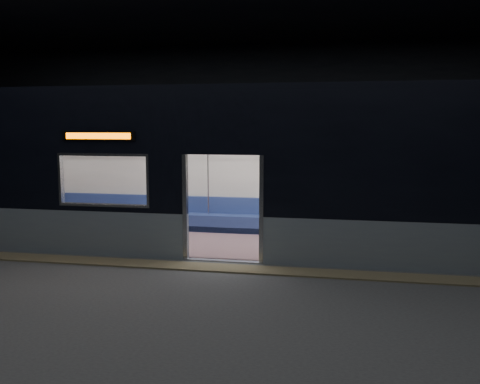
% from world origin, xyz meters
% --- Properties ---
extents(station_floor, '(24.00, 14.00, 0.01)m').
position_xyz_m(station_floor, '(0.00, 0.00, -0.01)').
color(station_floor, '#47494C').
rests_on(station_floor, ground).
extents(station_envelope, '(24.00, 14.00, 5.00)m').
position_xyz_m(station_envelope, '(0.00, 0.00, 3.66)').
color(station_envelope, black).
rests_on(station_envelope, station_floor).
extents(tactile_strip, '(22.80, 0.50, 0.03)m').
position_xyz_m(tactile_strip, '(0.00, 0.55, 0.01)').
color(tactile_strip, '#8C7F59').
rests_on(tactile_strip, station_floor).
extents(metro_car, '(18.00, 3.04, 3.35)m').
position_xyz_m(metro_car, '(-0.00, 2.54, 1.85)').
color(metro_car, '#8899A3').
rests_on(metro_car, station_floor).
extents(passenger, '(0.40, 0.65, 1.29)m').
position_xyz_m(passenger, '(1.57, 3.55, 0.76)').
color(passenger, black).
rests_on(passenger, metro_car).
extents(handbag, '(0.28, 0.26, 0.12)m').
position_xyz_m(handbag, '(1.56, 3.34, 0.65)').
color(handbag, black).
rests_on(handbag, passenger).
extents(transit_map, '(1.06, 0.03, 0.69)m').
position_xyz_m(transit_map, '(2.86, 3.85, 1.49)').
color(transit_map, white).
rests_on(transit_map, metro_car).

